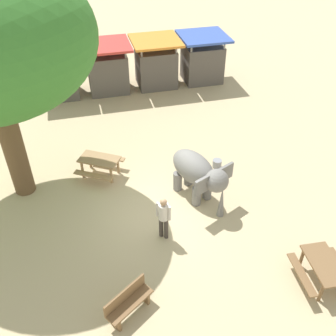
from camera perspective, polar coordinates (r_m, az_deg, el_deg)
ground_plane at (r=13.63m, az=-1.67°, el=-6.44°), size 60.00×60.00×0.00m
elephant at (r=13.50m, az=4.44°, el=-0.69°), size 2.06×2.50×1.76m
person_handler at (r=12.15m, az=-0.66°, el=-6.98°), size 0.41×0.36×1.62m
wooden_bench at (r=10.84m, az=-5.88°, el=-18.96°), size 1.39×1.11×0.88m
picnic_table_near at (r=12.10m, az=21.85°, el=-13.44°), size 1.58×1.60×0.78m
picnic_table_far at (r=15.04m, az=-10.00°, el=0.78°), size 2.05×2.04×0.78m
market_stall_teal at (r=21.11m, az=-16.06°, el=13.00°), size 2.50×2.50×2.52m
market_stall_red at (r=21.15m, az=-8.88°, el=14.05°), size 2.50×2.50×2.52m
market_stall_orange at (r=21.50m, az=-1.78°, el=14.88°), size 2.50×2.50×2.52m
market_stall_blue at (r=22.15m, az=5.04°, el=15.47°), size 2.50×2.50×2.52m
feed_bucket at (r=15.60m, az=7.21°, el=0.67°), size 0.36×0.36×0.32m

